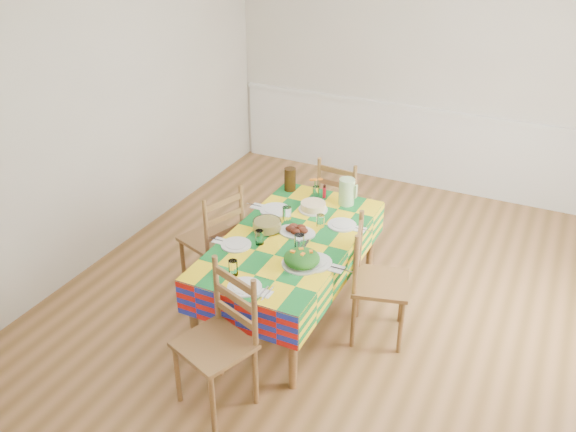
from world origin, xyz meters
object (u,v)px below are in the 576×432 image
Objects in this scene: dining_table at (291,245)px; chair_left at (215,240)px; chair_far at (342,203)px; chair_near at (220,342)px; chair_right at (375,282)px; tea_pitcher at (290,179)px; green_pitcher at (347,192)px; meat_platter at (297,230)px.

chair_left reaches higher than dining_table.
chair_near is at bearing 94.70° from chair_far.
chair_near is 1.27m from chair_right.
chair_near reaches higher than chair_left.
dining_table is 0.83m from tea_pitcher.
chair_near reaches higher than green_pitcher.
chair_near reaches higher than meat_platter.
tea_pitcher reaches higher than dining_table.
chair_near is 1.07× the size of chair_far.
green_pitcher reaches higher than dining_table.
dining_table is at bearing -104.66° from green_pitcher.
chair_far is at bearing 90.16° from dining_table.
chair_near is at bearing 133.06° from chair_right.
chair_far is 0.96× the size of chair_right.
green_pitcher is 0.25× the size of chair_far.
meat_platter is 0.74m from chair_left.
chair_far is (-0.02, 2.18, -0.03)m from chair_near.
chair_right is at bearing -54.39° from green_pitcher.
chair_far is 1.30m from chair_right.
dining_table is at bearing 94.38° from chair_far.
tea_pitcher reaches higher than meat_platter.
chair_far is at bearing 167.10° from chair_left.
green_pitcher is 1.82m from chair_near.
dining_table is 1.77× the size of chair_near.
chair_left reaches higher than meat_platter.
chair_left is (-0.69, -1.11, 0.02)m from chair_far.
tea_pitcher is 0.22× the size of chair_far.
chair_right is at bearing 109.06° from chair_left.
chair_near is at bearing 52.16° from chair_left.
dining_table is 0.74m from green_pitcher.
chair_near is (-0.17, -1.79, -0.31)m from green_pitcher.
chair_near is (0.00, -1.16, -0.22)m from meat_platter.
chair_far is at bearing 45.32° from tea_pitcher.
meat_platter is 1.18m from chair_near.
chair_near is (0.02, -1.09, -0.12)m from dining_table.
chair_far is at bearing 115.15° from green_pitcher.
meat_platter is at bearing 95.19° from chair_far.
green_pitcher is 1.11× the size of tea_pitcher.
tea_pitcher is at bearing 175.06° from chair_left.
chair_left is 1.01× the size of chair_right.
dining_table is at bearing 74.07° from chair_right.
dining_table is at bearing -63.77° from tea_pitcher.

